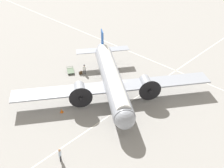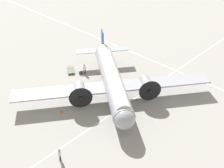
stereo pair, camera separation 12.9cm
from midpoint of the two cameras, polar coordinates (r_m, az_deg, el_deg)
The scene contains 10 objects.
ground_plane at distance 40.04m, azimuth -0.09°, elevation -2.03°, with size 300.00×300.00×0.00m, color gray.
apron_line_eastwest at distance 38.42m, azimuth 3.19°, elevation -3.85°, with size 120.00×0.16×0.01m.
apron_line_northsouth at distance 47.95m, azimuth 9.74°, elevation 4.00°, with size 0.16×120.00×0.01m.
airliner_main at distance 38.26m, azimuth 0.01°, elevation 0.71°, with size 23.23×20.23×5.88m.
crew_foreground at distance 30.73m, azimuth -10.67°, elevation -13.73°, with size 0.48×0.40×1.71m.
passenger_boarding at distance 44.25m, azimuth -5.72°, elevation 3.19°, with size 0.37×0.51×1.64m.
suitcase_near_door at distance 44.73m, azimuth -6.62°, elevation 2.28°, with size 0.36×0.14×0.48m.
suitcase_upright_spare at distance 44.64m, azimuth -6.44°, elevation 2.28°, with size 0.51×0.18×0.57m.
baggage_cart at distance 45.40m, azimuth -8.50°, elevation 2.70°, with size 1.89×2.11×0.56m.
traffic_cone at distance 37.22m, azimuth -10.28°, elevation -5.37°, with size 0.41×0.41×0.54m.
Camera 1 is at (23.53, 22.40, 23.40)m, focal length 45.00 mm.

